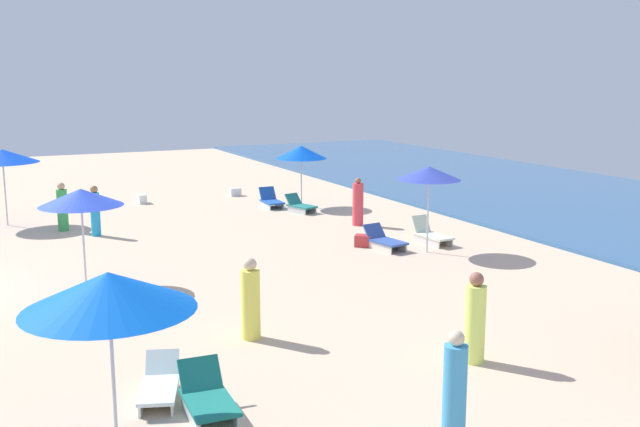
# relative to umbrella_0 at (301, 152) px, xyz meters

# --- Properties ---
(umbrella_0) EXTENTS (1.94, 1.94, 2.35)m
(umbrella_0) POSITION_rel_umbrella_0_xyz_m (0.00, 0.00, 0.00)
(umbrella_0) COLOR silver
(umbrella_0) RESTS_ON ground_plane
(lounge_chair_0_0) EXTENTS (1.34, 0.90, 0.64)m
(lounge_chair_0_0) POSITION_rel_umbrella_0_xyz_m (1.00, -0.50, -1.85)
(lounge_chair_0_0) COLOR silver
(lounge_chair_0_0) RESTS_ON ground_plane
(lounge_chair_0_1) EXTENTS (1.29, 0.67, 0.72)m
(lounge_chair_0_1) POSITION_rel_umbrella_0_xyz_m (-0.40, -1.09, -1.84)
(lounge_chair_0_1) COLOR silver
(lounge_chair_0_1) RESTS_ON ground_plane
(umbrella_2) EXTENTS (1.96, 1.96, 2.37)m
(umbrella_2) POSITION_rel_umbrella_0_xyz_m (7.57, -9.12, 0.06)
(umbrella_2) COLOR silver
(umbrella_2) RESTS_ON ground_plane
(umbrella_3) EXTENTS (2.33, 2.33, 2.57)m
(umbrella_3) POSITION_rel_umbrella_0_xyz_m (-1.07, -10.37, 0.25)
(umbrella_3) COLOR silver
(umbrella_3) RESTS_ON ground_plane
(umbrella_4) EXTENTS (1.81, 1.81, 2.47)m
(umbrella_4) POSITION_rel_umbrella_0_xyz_m (8.27, 0.19, 0.18)
(umbrella_4) COLOR silver
(umbrella_4) RESTS_ON ground_plane
(lounge_chair_4_0) EXTENTS (1.45, 0.84, 0.66)m
(lounge_chair_4_0) POSITION_rel_umbrella_0_xyz_m (7.38, -0.70, -1.85)
(lounge_chair_4_0) COLOR silver
(lounge_chair_4_0) RESTS_ON ground_plane
(lounge_chair_4_1) EXTENTS (1.45, 0.70, 0.77)m
(lounge_chair_4_1) POSITION_rel_umbrella_0_xyz_m (7.37, 0.93, -1.83)
(lounge_chair_4_1) COLOR silver
(lounge_chair_4_1) RESTS_ON ground_plane
(umbrella_5) EXTENTS (2.33, 2.33, 2.45)m
(umbrella_5) POSITION_rel_umbrella_0_xyz_m (15.77, -9.95, 0.09)
(umbrella_5) COLOR silver
(umbrella_5) RESTS_ON ground_plane
(lounge_chair_5_0) EXTENTS (1.36, 0.73, 0.71)m
(lounge_chair_5_0) POSITION_rel_umbrella_0_xyz_m (15.48, -8.55, -1.83)
(lounge_chair_5_0) COLOR silver
(lounge_chair_5_0) RESTS_ON ground_plane
(lounge_chair_5_1) EXTENTS (1.49, 0.98, 0.58)m
(lounge_chair_5_1) POSITION_rel_umbrella_0_xyz_m (14.59, -9.05, -1.88)
(lounge_chair_5_1) COLOR silver
(lounge_chair_5_1) RESTS_ON ground_plane
(beachgoer_0) EXTENTS (0.51, 0.51, 1.60)m
(beachgoer_0) POSITION_rel_umbrella_0_xyz_m (12.67, -6.81, -1.35)
(beachgoer_0) COLOR #F1E857
(beachgoer_0) RESTS_ON ground_plane
(beachgoer_1) EXTENTS (0.51, 0.51, 1.64)m
(beachgoer_1) POSITION_rel_umbrella_0_xyz_m (15.51, -3.68, -1.33)
(beachgoer_1) COLOR #DEF76B
(beachgoer_1) RESTS_ON ground_plane
(beachgoer_2) EXTENTS (0.37, 0.37, 1.60)m
(beachgoer_2) POSITION_rel_umbrella_0_xyz_m (1.90, -7.95, -1.33)
(beachgoer_2) COLOR #249AD8
(beachgoer_2) RESTS_ON ground_plane
(beachgoer_3) EXTENTS (0.45, 0.45, 1.64)m
(beachgoer_3) POSITION_rel_umbrella_0_xyz_m (17.78, -5.76, -1.33)
(beachgoer_3) COLOR #3F98CD
(beachgoer_3) RESTS_ON ground_plane
(beachgoer_4) EXTENTS (0.40, 0.40, 1.61)m
(beachgoer_4) POSITION_rel_umbrella_0_xyz_m (4.03, 0.26, -1.35)
(beachgoer_4) COLOR #DD404C
(beachgoer_4) RESTS_ON ground_plane
(beachgoer_5) EXTENTS (0.39, 0.39, 1.59)m
(beachgoer_5) POSITION_rel_umbrella_0_xyz_m (0.66, -8.79, -1.35)
(beachgoer_5) COLOR green
(beachgoer_5) RESTS_ON ground_plane
(cooler_box_0) EXTENTS (0.60, 0.62, 0.34)m
(cooler_box_0) POSITION_rel_umbrella_0_xyz_m (6.84, -1.09, -1.93)
(cooler_box_0) COLOR #C63535
(cooler_box_0) RESTS_ON ground_plane
(cooler_box_1) EXTENTS (0.32, 0.45, 0.32)m
(cooler_box_1) POSITION_rel_umbrella_0_xyz_m (-3.57, -1.42, -1.94)
(cooler_box_1) COLOR silver
(cooler_box_1) RESTS_ON ground_plane
(cooler_box_2) EXTENTS (0.52, 0.31, 0.34)m
(cooler_box_2) POSITION_rel_umbrella_0_xyz_m (-3.46, -5.34, -1.93)
(cooler_box_2) COLOR white
(cooler_box_2) RESTS_ON ground_plane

